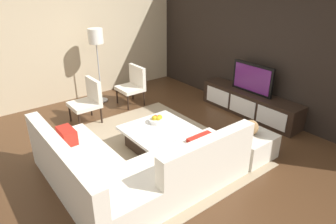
{
  "coord_description": "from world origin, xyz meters",
  "views": [
    {
      "loc": [
        3.53,
        -2.54,
        2.74
      ],
      "look_at": [
        -0.29,
        0.46,
        0.5
      ],
      "focal_mm": 32.33,
      "sensor_mm": 36.0,
      "label": 1
    }
  ],
  "objects_px": {
    "decorative_ball": "(251,127)",
    "fruit_bowl": "(157,120)",
    "coffee_table": "(158,137)",
    "accent_chair_far": "(133,83)",
    "accent_chair_near": "(88,99)",
    "floor_lamp": "(96,41)",
    "media_console": "(249,104)",
    "television": "(252,78)",
    "sectional_couch": "(130,169)",
    "ottoman": "(249,145)"
  },
  "relations": [
    {
      "from": "floor_lamp",
      "to": "accent_chair_far",
      "type": "relative_size",
      "value": 1.92
    },
    {
      "from": "accent_chair_far",
      "to": "decorative_ball",
      "type": "xyz_separation_m",
      "value": [
        3.02,
        0.3,
        0.03
      ]
    },
    {
      "from": "accent_chair_near",
      "to": "floor_lamp",
      "type": "distance_m",
      "value": 1.41
    },
    {
      "from": "fruit_bowl",
      "to": "decorative_ball",
      "type": "bearing_deg",
      "value": 35.47
    },
    {
      "from": "decorative_ball",
      "to": "accent_chair_far",
      "type": "bearing_deg",
      "value": -174.35
    },
    {
      "from": "fruit_bowl",
      "to": "accent_chair_far",
      "type": "relative_size",
      "value": 0.32
    },
    {
      "from": "sectional_couch",
      "to": "accent_chair_near",
      "type": "height_order",
      "value": "accent_chair_near"
    },
    {
      "from": "decorative_ball",
      "to": "accent_chair_near",
      "type": "bearing_deg",
      "value": -151.94
    },
    {
      "from": "media_console",
      "to": "decorative_ball",
      "type": "height_order",
      "value": "decorative_ball"
    },
    {
      "from": "media_console",
      "to": "floor_lamp",
      "type": "bearing_deg",
      "value": -141.31
    },
    {
      "from": "accent_chair_near",
      "to": "ottoman",
      "type": "relative_size",
      "value": 1.24
    },
    {
      "from": "sectional_couch",
      "to": "decorative_ball",
      "type": "relative_size",
      "value": 10.25
    },
    {
      "from": "accent_chair_far",
      "to": "decorative_ball",
      "type": "bearing_deg",
      "value": 4.05
    },
    {
      "from": "media_console",
      "to": "accent_chair_near",
      "type": "xyz_separation_m",
      "value": [
        -1.78,
        -2.77,
        0.24
      ]
    },
    {
      "from": "decorative_ball",
      "to": "fruit_bowl",
      "type": "bearing_deg",
      "value": -144.53
    },
    {
      "from": "coffee_table",
      "to": "television",
      "type": "bearing_deg",
      "value": 87.51
    },
    {
      "from": "television",
      "to": "coffee_table",
      "type": "height_order",
      "value": "television"
    },
    {
      "from": "sectional_couch",
      "to": "decorative_ball",
      "type": "xyz_separation_m",
      "value": [
        0.49,
        1.94,
        0.23
      ]
    },
    {
      "from": "accent_chair_near",
      "to": "fruit_bowl",
      "type": "xyz_separation_m",
      "value": [
        1.5,
        0.57,
        -0.05
      ]
    },
    {
      "from": "television",
      "to": "sectional_couch",
      "type": "distance_m",
      "value": 3.3
    },
    {
      "from": "sectional_couch",
      "to": "coffee_table",
      "type": "xyz_separation_m",
      "value": [
        -0.61,
        0.93,
        -0.09
      ]
    },
    {
      "from": "sectional_couch",
      "to": "media_console",
      "type": "bearing_deg",
      "value": 98.99
    },
    {
      "from": "ottoman",
      "to": "accent_chair_far",
      "type": "distance_m",
      "value": 3.05
    },
    {
      "from": "floor_lamp",
      "to": "accent_chair_far",
      "type": "height_order",
      "value": "floor_lamp"
    },
    {
      "from": "sectional_couch",
      "to": "fruit_bowl",
      "type": "xyz_separation_m",
      "value": [
        -0.79,
        1.03,
        0.14
      ]
    },
    {
      "from": "television",
      "to": "media_console",
      "type": "bearing_deg",
      "value": -90.0
    },
    {
      "from": "sectional_couch",
      "to": "floor_lamp",
      "type": "xyz_separation_m",
      "value": [
        -3.13,
        1.12,
        1.11
      ]
    },
    {
      "from": "sectional_couch",
      "to": "decorative_ball",
      "type": "distance_m",
      "value": 2.02
    },
    {
      "from": "sectional_couch",
      "to": "ottoman",
      "type": "relative_size",
      "value": 3.48
    },
    {
      "from": "coffee_table",
      "to": "accent_chair_far",
      "type": "xyz_separation_m",
      "value": [
        -1.92,
        0.72,
        0.29
      ]
    },
    {
      "from": "media_console",
      "to": "coffee_table",
      "type": "relative_size",
      "value": 2.1
    },
    {
      "from": "floor_lamp",
      "to": "accent_chair_far",
      "type": "xyz_separation_m",
      "value": [
        0.61,
        0.52,
        -0.91
      ]
    },
    {
      "from": "accent_chair_near",
      "to": "decorative_ball",
      "type": "height_order",
      "value": "accent_chair_near"
    },
    {
      "from": "television",
      "to": "accent_chair_far",
      "type": "relative_size",
      "value": 1.09
    },
    {
      "from": "media_console",
      "to": "sectional_couch",
      "type": "relative_size",
      "value": 0.93
    },
    {
      "from": "sectional_couch",
      "to": "accent_chair_far",
      "type": "relative_size",
      "value": 2.8
    },
    {
      "from": "media_console",
      "to": "television",
      "type": "bearing_deg",
      "value": 90.0
    },
    {
      "from": "floor_lamp",
      "to": "ottoman",
      "type": "bearing_deg",
      "value": 12.73
    },
    {
      "from": "floor_lamp",
      "to": "accent_chair_far",
      "type": "distance_m",
      "value": 1.21
    },
    {
      "from": "coffee_table",
      "to": "accent_chair_near",
      "type": "relative_size",
      "value": 1.23
    },
    {
      "from": "television",
      "to": "floor_lamp",
      "type": "distance_m",
      "value": 3.41
    },
    {
      "from": "ottoman",
      "to": "fruit_bowl",
      "type": "xyz_separation_m",
      "value": [
        -1.28,
        -0.91,
        0.23
      ]
    },
    {
      "from": "media_console",
      "to": "ottoman",
      "type": "distance_m",
      "value": 1.63
    },
    {
      "from": "sectional_couch",
      "to": "accent_chair_far",
      "type": "xyz_separation_m",
      "value": [
        -2.53,
        1.64,
        0.2
      ]
    },
    {
      "from": "coffee_table",
      "to": "accent_chair_near",
      "type": "height_order",
      "value": "accent_chair_near"
    },
    {
      "from": "television",
      "to": "fruit_bowl",
      "type": "height_order",
      "value": "television"
    },
    {
      "from": "floor_lamp",
      "to": "fruit_bowl",
      "type": "xyz_separation_m",
      "value": [
        2.34,
        -0.1,
        -0.97
      ]
    },
    {
      "from": "media_console",
      "to": "ottoman",
      "type": "xyz_separation_m",
      "value": [
        1.0,
        -1.28,
        -0.05
      ]
    },
    {
      "from": "television",
      "to": "floor_lamp",
      "type": "xyz_separation_m",
      "value": [
        -2.62,
        -2.1,
        0.6
      ]
    },
    {
      "from": "television",
      "to": "accent_chair_near",
      "type": "height_order",
      "value": "television"
    }
  ]
}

